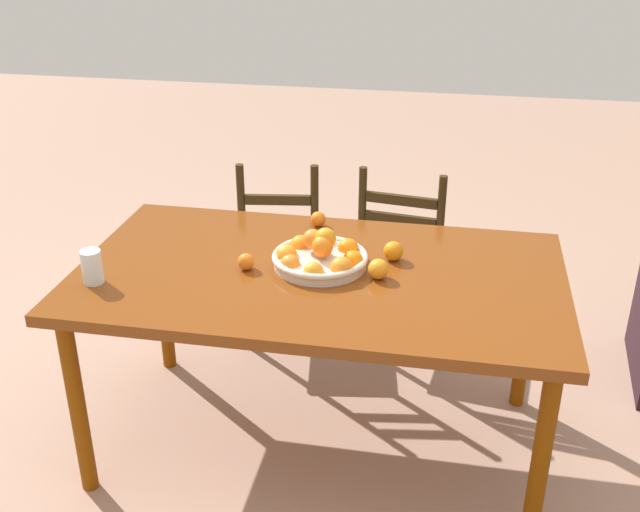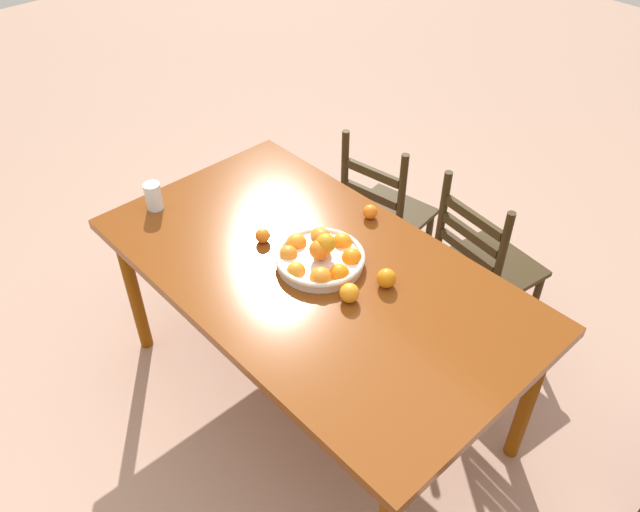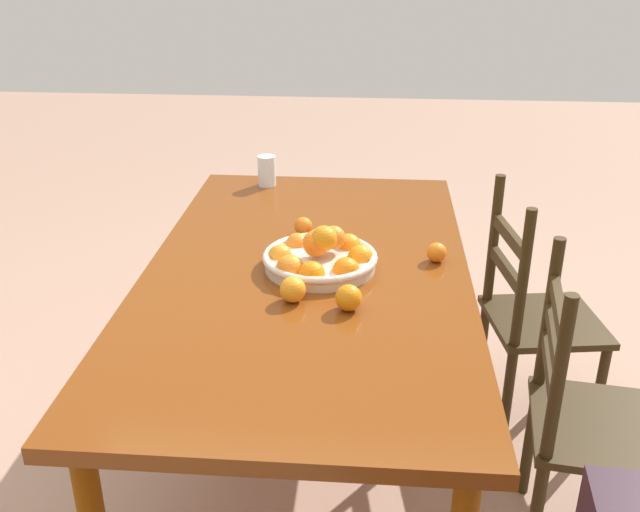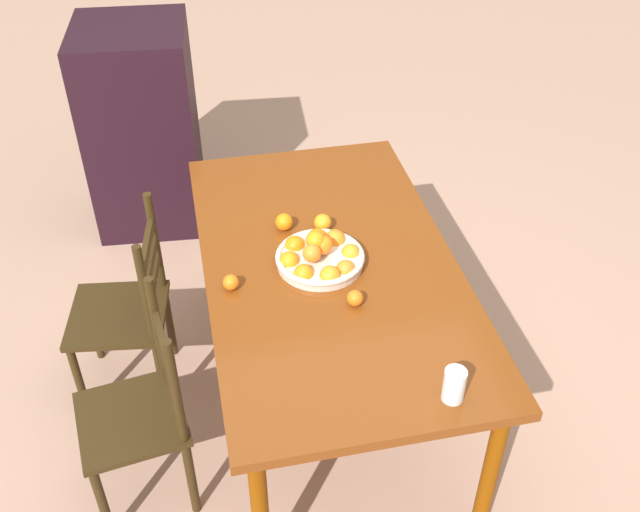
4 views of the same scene
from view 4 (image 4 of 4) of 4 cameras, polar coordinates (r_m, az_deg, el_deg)
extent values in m
plane|color=tan|center=(3.44, 0.64, -10.57)|extent=(12.00, 12.00, 0.00)
cube|color=brown|center=(2.91, 0.74, -0.78)|extent=(1.75, 0.99, 0.04)
cylinder|color=#783703|center=(2.79, 13.06, -16.14)|extent=(0.06, 0.06, 0.73)
cylinder|color=#783703|center=(3.84, 4.12, 2.90)|extent=(0.06, 0.06, 0.73)
cylinder|color=#783703|center=(3.73, -8.16, 1.35)|extent=(0.06, 0.06, 0.73)
cube|color=#30230E|center=(3.30, -15.43, -4.41)|extent=(0.46, 0.46, 0.03)
cylinder|color=#30230E|center=(3.61, -17.21, -5.14)|extent=(0.04, 0.04, 0.41)
cylinder|color=#30230E|center=(3.37, -18.20, -9.27)|extent=(0.04, 0.04, 0.41)
cylinder|color=#30230E|center=(3.54, -11.64, -4.99)|extent=(0.04, 0.04, 0.41)
cylinder|color=#30230E|center=(3.29, -12.19, -9.21)|extent=(0.04, 0.04, 0.41)
cylinder|color=#30230E|center=(3.24, -12.70, 1.13)|extent=(0.04, 0.04, 0.49)
cylinder|color=#30230E|center=(2.97, -13.40, -3.00)|extent=(0.04, 0.04, 0.49)
cube|color=#30230E|center=(3.14, -12.85, -1.85)|extent=(0.32, 0.07, 0.04)
cube|color=#30230E|center=(3.09, -13.08, -0.56)|extent=(0.32, 0.07, 0.04)
cube|color=#30230E|center=(3.03, -13.33, 0.79)|extent=(0.32, 0.07, 0.04)
cube|color=#30230E|center=(2.87, -14.47, -12.17)|extent=(0.44, 0.44, 0.03)
cylinder|color=#30230E|center=(3.15, -17.29, -13.17)|extent=(0.04, 0.04, 0.42)
cylinder|color=#30230E|center=(2.95, -16.53, -17.99)|extent=(0.04, 0.04, 0.42)
cylinder|color=#30230E|center=(3.15, -11.30, -11.87)|extent=(0.04, 0.04, 0.42)
cylinder|color=#30230E|center=(2.94, -9.99, -16.57)|extent=(0.04, 0.04, 0.42)
cylinder|color=#30230E|center=(2.80, -12.50, -5.57)|extent=(0.04, 0.04, 0.49)
cylinder|color=#30230E|center=(2.57, -11.16, -10.41)|extent=(0.04, 0.04, 0.49)
cube|color=#30230E|center=(2.71, -11.75, -8.49)|extent=(0.29, 0.07, 0.04)
cube|color=#30230E|center=(2.63, -12.09, -6.66)|extent=(0.29, 0.07, 0.04)
cube|color=black|center=(4.34, -13.62, 9.70)|extent=(0.68, 0.65, 1.16)
cylinder|color=beige|center=(2.87, 0.00, -0.33)|extent=(0.34, 0.34, 0.04)
torus|color=beige|center=(2.86, 0.00, -0.03)|extent=(0.35, 0.35, 0.02)
sphere|color=orange|center=(2.96, -0.22, 1.42)|extent=(0.08, 0.08, 0.08)
sphere|color=orange|center=(2.92, -1.97, 0.82)|extent=(0.08, 0.08, 0.08)
sphere|color=orange|center=(2.84, -2.41, -0.41)|extent=(0.08, 0.08, 0.08)
sphere|color=orange|center=(2.78, -1.29, -1.42)|extent=(0.08, 0.08, 0.08)
sphere|color=orange|center=(2.77, 0.78, -1.56)|extent=(0.08, 0.08, 0.08)
sphere|color=orange|center=(2.81, 1.99, -1.03)|extent=(0.07, 0.07, 0.07)
sphere|color=orange|center=(2.89, 2.39, 0.24)|extent=(0.07, 0.07, 0.07)
sphere|color=orange|center=(2.95, 1.16, 1.27)|extent=(0.09, 0.09, 0.09)
sphere|color=orange|center=(2.83, -0.34, 1.22)|extent=(0.08, 0.08, 0.08)
sphere|color=orange|center=(2.85, 0.18, 0.84)|extent=(0.08, 0.08, 0.08)
sphere|color=orange|center=(2.84, 0.23, 0.90)|extent=(0.08, 0.08, 0.08)
sphere|color=orange|center=(2.80, -0.63, 0.23)|extent=(0.07, 0.07, 0.07)
sphere|color=orange|center=(2.69, 2.75, -3.29)|extent=(0.06, 0.06, 0.06)
sphere|color=orange|center=(3.04, 0.22, 2.62)|extent=(0.07, 0.07, 0.07)
sphere|color=orange|center=(3.05, -2.81, 2.66)|extent=(0.07, 0.07, 0.07)
sphere|color=orange|center=(2.77, -6.93, -2.05)|extent=(0.06, 0.06, 0.06)
cylinder|color=silver|center=(2.39, 10.38, -9.84)|extent=(0.07, 0.07, 0.12)
camera|label=1|loc=(3.97, 38.65, 22.69)|focal=42.55mm
camera|label=2|loc=(3.96, 16.98, 34.53)|focal=35.74mm
camera|label=3|loc=(4.27, -8.45, 26.40)|focal=40.36mm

